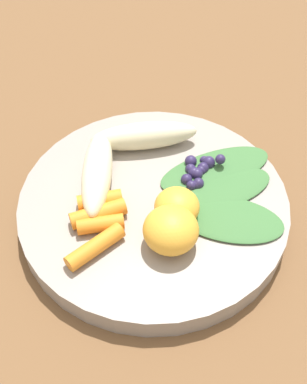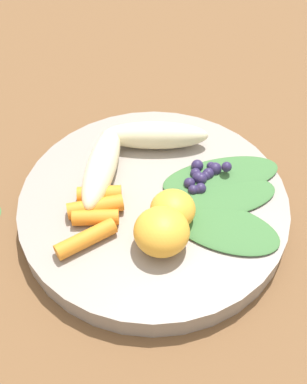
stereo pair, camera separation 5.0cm
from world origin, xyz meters
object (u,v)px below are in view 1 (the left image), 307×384
banana_peeled_left (97,172)px  banana_peeled_right (144,136)px  bowl (154,206)px  orange_segment_near (180,205)px

banana_peeled_left → banana_peeled_right: same height
bowl → orange_segment_near: orange_segment_near is taller
bowl → banana_peeled_right: bearing=145.3°
bowl → banana_peeled_left: size_ratio=2.34×
banana_peeled_right → orange_segment_near: (0.10, -0.04, 0.00)m
banana_peeled_right → orange_segment_near: size_ratio=2.69×
orange_segment_near → banana_peeled_left: bearing=-160.6°
banana_peeled_left → banana_peeled_right: bearing=139.6°
bowl → orange_segment_near: 0.05m
bowl → banana_peeled_left: bearing=-153.7°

